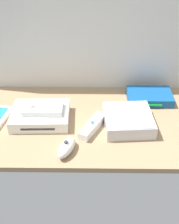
{
  "coord_description": "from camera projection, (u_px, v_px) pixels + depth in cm",
  "views": [
    {
      "loc": [
        1.02,
        -85.59,
        66.65
      ],
      "look_at": [
        0.0,
        0.0,
        4.0
      ],
      "focal_mm": 46.35,
      "sensor_mm": 36.0,
      "label": 1
    }
  ],
  "objects": [
    {
      "name": "ground_plane",
      "position": [
        90.0,
        123.0,
        1.09
      ],
      "size": [
        100.0,
        48.0,
        2.0
      ],
      "primitive_type": "cube",
      "color": "#9E7F5B",
      "rests_on": "ground"
    },
    {
      "name": "back_wall",
      "position": [
        90.0,
        14.0,
        1.09
      ],
      "size": [
        110.0,
        1.2,
        64.0
      ],
      "primitive_type": "cube",
      "color": "silver",
      "rests_on": "ground"
    },
    {
      "name": "game_console",
      "position": [
        41.0,
        115.0,
        1.08
      ],
      "size": [
        21.43,
        16.95,
        4.4
      ],
      "rotation": [
        0.0,
        0.0,
        0.03
      ],
      "color": "white",
      "rests_on": "ground_plane"
    },
    {
      "name": "mini_computer",
      "position": [
        128.0,
        120.0,
        1.04
      ],
      "size": [
        18.15,
        18.15,
        5.3
      ],
      "rotation": [
        0.0,
        0.0,
        0.07
      ],
      "color": "silver",
      "rests_on": "ground_plane"
    },
    {
      "name": "network_router",
      "position": [
        149.0,
        97.0,
        1.19
      ],
      "size": [
        18.06,
        12.46,
        3.4
      ],
      "rotation": [
        0.0,
        0.0,
        0.0
      ],
      "color": "#145193",
      "rests_on": "ground_plane"
    },
    {
      "name": "remote_wand",
      "position": [
        92.0,
        126.0,
        1.03
      ],
      "size": [
        10.15,
        14.75,
        3.4
      ],
      "rotation": [
        0.0,
        0.0,
        -0.49
      ],
      "color": "white",
      "rests_on": "ground_plane"
    },
    {
      "name": "remote_nunchuk",
      "position": [
        66.0,
        147.0,
        0.94
      ],
      "size": [
        7.68,
        10.91,
        5.1
      ],
      "rotation": [
        0.0,
        0.0,
        -0.37
      ],
      "color": "white",
      "rests_on": "ground_plane"
    },
    {
      "name": "remote_classic_pad",
      "position": [
        43.0,
        109.0,
        1.05
      ],
      "size": [
        14.44,
        8.08,
        2.4
      ],
      "rotation": [
        0.0,
        0.0,
        -0.01
      ],
      "color": "white",
      "rests_on": "game_console"
    }
  ]
}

